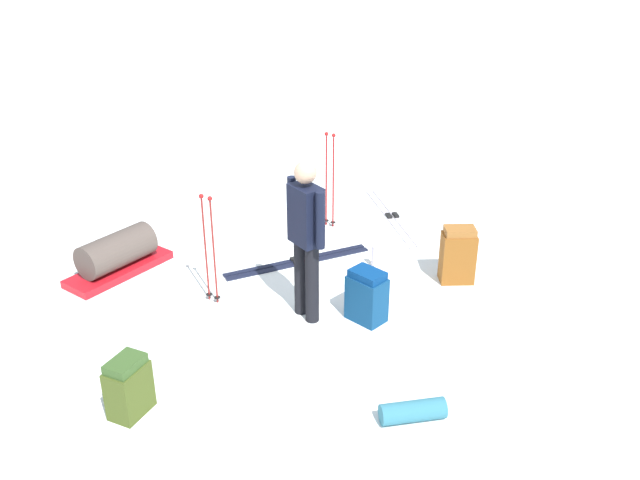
% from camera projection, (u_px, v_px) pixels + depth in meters
% --- Properties ---
extents(ground_plane, '(80.00, 80.00, 0.00)m').
position_uv_depth(ground_plane, '(320.00, 298.00, 7.54)').
color(ground_plane, white).
extents(skier_standing, '(0.57, 0.24, 1.70)m').
position_uv_depth(skier_standing, '(306.00, 233.00, 6.79)').
color(skier_standing, black).
rests_on(skier_standing, ground_plane).
extents(ski_pair_near, '(1.83, 1.05, 0.05)m').
position_uv_depth(ski_pair_near, '(392.00, 217.00, 9.46)').
color(ski_pair_near, silver).
rests_on(ski_pair_near, ground_plane).
extents(ski_pair_far, '(0.63, 1.81, 0.05)m').
position_uv_depth(ski_pair_far, '(298.00, 262.00, 8.27)').
color(ski_pair_far, black).
rests_on(ski_pair_far, ground_plane).
extents(backpack_large_dark, '(0.42, 0.45, 0.66)m').
position_uv_depth(backpack_large_dark, '(458.00, 255.00, 7.74)').
color(backpack_large_dark, brown).
rests_on(backpack_large_dark, ground_plane).
extents(backpack_bright, '(0.40, 0.30, 0.57)m').
position_uv_depth(backpack_bright, '(367.00, 296.00, 7.02)').
color(backpack_bright, navy).
rests_on(backpack_bright, ground_plane).
extents(backpack_small_spare, '(0.37, 0.43, 0.53)m').
position_uv_depth(backpack_small_spare, '(129.00, 387.00, 5.72)').
color(backpack_small_spare, '#45531D').
rests_on(backpack_small_spare, ground_plane).
extents(ski_poles_planted_near, '(0.18, 0.10, 1.23)m').
position_uv_depth(ski_poles_planted_near, '(209.00, 244.00, 7.18)').
color(ski_poles_planted_near, maroon).
rests_on(ski_poles_planted_near, ground_plane).
extents(ski_poles_planted_far, '(0.17, 0.10, 1.29)m').
position_uv_depth(ski_poles_planted_far, '(330.00, 175.00, 8.92)').
color(ski_poles_planted_far, maroon).
rests_on(ski_poles_planted_far, ground_plane).
extents(gear_sled, '(0.73, 1.33, 0.49)m').
position_uv_depth(gear_sled, '(117.00, 255.00, 7.95)').
color(gear_sled, red).
rests_on(gear_sled, ground_plane).
extents(sleeping_mat_rolled, '(0.43, 0.57, 0.18)m').
position_uv_depth(sleeping_mat_rolled, '(413.00, 411.00, 5.71)').
color(sleeping_mat_rolled, teal).
rests_on(sleeping_mat_rolled, ground_plane).
extents(thermos_bottle, '(0.07, 0.07, 0.26)m').
position_uv_depth(thermos_bottle, '(374.00, 256.00, 8.14)').
color(thermos_bottle, '#B8AFC5').
rests_on(thermos_bottle, ground_plane).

